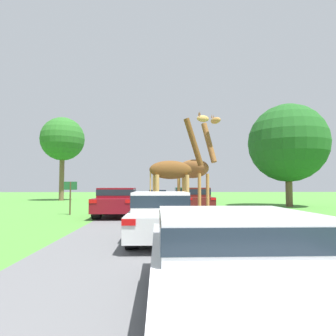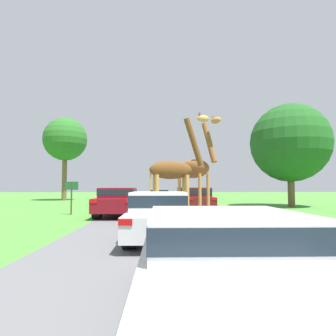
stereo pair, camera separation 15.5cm
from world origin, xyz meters
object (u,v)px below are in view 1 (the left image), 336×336
object	(u,v)px
car_queue_left	(197,197)
car_far_ahead	(158,195)
car_queue_right	(185,195)
giraffe_companion	(195,169)
sign_post	(70,192)
car_lead_maroon	(233,257)
car_rear_follower	(117,201)
tree_left_edge	(288,143)
giraffe_near_road	(174,171)
tree_centre_back	(63,139)
car_verge_right	(160,214)

from	to	relation	value
car_queue_left	car_far_ahead	distance (m)	11.01
car_queue_right	car_far_ahead	size ratio (longest dim) A/B	1.01
car_queue_left	car_far_ahead	xyz separation A→B (m)	(-2.65, 10.69, -0.09)
giraffe_companion	sign_post	world-z (taller)	giraffe_companion
car_lead_maroon	car_rear_follower	distance (m)	12.04
car_far_ahead	car_queue_right	bearing A→B (deg)	-59.75
tree_left_edge	giraffe_near_road	bearing A→B (deg)	-133.84
car_queue_left	tree_centre_back	world-z (taller)	tree_centre_back
tree_centre_back	sign_post	world-z (taller)	tree_centre_back
car_verge_right	tree_left_edge	bearing A→B (deg)	54.10
tree_centre_back	giraffe_companion	bearing A→B (deg)	-56.13
car_queue_left	car_verge_right	size ratio (longest dim) A/B	1.10
giraffe_near_road	car_queue_left	world-z (taller)	giraffe_near_road
giraffe_near_road	car_verge_right	size ratio (longest dim) A/B	1.13
giraffe_near_road	car_rear_follower	bearing A→B (deg)	-145.54
car_lead_maroon	giraffe_companion	bearing A→B (deg)	85.21
car_queue_right	sign_post	size ratio (longest dim) A/B	2.38
sign_post	car_verge_right	bearing A→B (deg)	-58.12
car_lead_maroon	car_verge_right	size ratio (longest dim) A/B	1.03
giraffe_companion	tree_left_edge	distance (m)	11.44
car_lead_maroon	sign_post	bearing A→B (deg)	113.74
car_queue_right	car_rear_follower	world-z (taller)	car_rear_follower
tree_left_edge	giraffe_companion	bearing A→B (deg)	-136.61
car_rear_follower	car_queue_right	bearing A→B (deg)	68.58
car_queue_left	car_rear_follower	distance (m)	6.88
giraffe_near_road	tree_left_edge	world-z (taller)	tree_left_edge
car_verge_right	sign_post	distance (m)	9.06
car_lead_maroon	car_queue_left	size ratio (longest dim) A/B	0.94
giraffe_near_road	car_queue_right	distance (m)	14.26
giraffe_near_road	tree_left_edge	size ratio (longest dim) A/B	0.62
car_lead_maroon	car_far_ahead	world-z (taller)	same
giraffe_companion	car_verge_right	bearing A→B (deg)	34.22
giraffe_companion	tree_centre_back	distance (m)	22.35
car_queue_right	car_rear_follower	bearing A→B (deg)	-111.42
sign_post	tree_centre_back	bearing A→B (deg)	109.06
car_queue_left	sign_post	distance (m)	8.37
car_verge_right	car_rear_follower	size ratio (longest dim) A/B	1.06
car_far_ahead	tree_centre_back	size ratio (longest dim) A/B	0.46
tree_centre_back	sign_post	xyz separation A→B (m)	(5.70, -16.49, -5.41)
car_lead_maroon	car_verge_right	world-z (taller)	car_verge_right
giraffe_companion	sign_post	bearing A→B (deg)	-54.18
car_queue_right	car_verge_right	distance (m)	18.27
car_far_ahead	tree_left_edge	world-z (taller)	tree_left_edge
giraffe_companion	car_queue_right	xyz separation A→B (m)	(0.64, 12.16, -1.60)
car_rear_follower	sign_post	xyz separation A→B (m)	(-2.66, 1.06, 0.46)
car_far_ahead	sign_post	distance (m)	15.40
giraffe_companion	car_lead_maroon	xyz separation A→B (m)	(-0.92, -11.02, -1.68)
car_queue_right	car_far_ahead	bearing A→B (deg)	120.25
giraffe_near_road	car_verge_right	xyz separation A→B (m)	(-0.65, -4.03, -1.46)
car_lead_maroon	tree_left_edge	world-z (taller)	tree_left_edge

